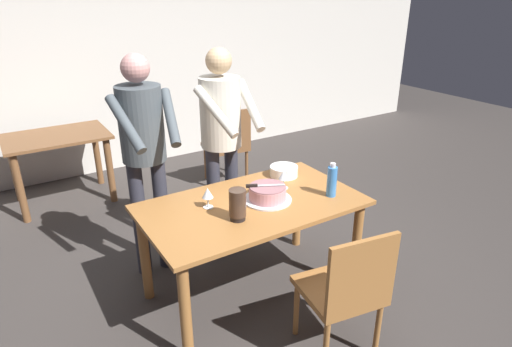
{
  "coord_description": "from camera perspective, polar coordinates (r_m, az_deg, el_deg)",
  "views": [
    {
      "loc": [
        -1.41,
        -2.3,
        2.13
      ],
      "look_at": [
        0.11,
        0.13,
        0.9
      ],
      "focal_mm": 30.72,
      "sensor_mm": 36.0,
      "label": 1
    }
  ],
  "objects": [
    {
      "name": "cake_on_platter",
      "position": [
        3.05,
        1.5,
        -2.65
      ],
      "size": [
        0.34,
        0.34,
        0.11
      ],
      "color": "silver",
      "rests_on": "main_dining_table"
    },
    {
      "name": "wine_glass_far",
      "position": [
        3.21,
        3.64,
        -0.25
      ],
      "size": [
        0.08,
        0.08,
        0.14
      ],
      "color": "silver",
      "rests_on": "main_dining_table"
    },
    {
      "name": "background_table",
      "position": [
        4.95,
        -24.34,
        2.78
      ],
      "size": [
        1.0,
        0.7,
        0.74
      ],
      "color": "brown",
      "rests_on": "ground_plane"
    },
    {
      "name": "ground_plane",
      "position": [
        3.44,
        -0.47,
        -15.05
      ],
      "size": [
        14.0,
        14.0,
        0.0
      ],
      "primitive_type": "plane",
      "color": "#383330"
    },
    {
      "name": "water_bottle",
      "position": [
        3.13,
        9.84,
        -0.97
      ],
      "size": [
        0.07,
        0.07,
        0.25
      ],
      "color": "#387AC6",
      "rests_on": "main_dining_table"
    },
    {
      "name": "plate_stack",
      "position": [
        3.45,
        3.65,
        0.32
      ],
      "size": [
        0.22,
        0.22,
        0.08
      ],
      "color": "white",
      "rests_on": "main_dining_table"
    },
    {
      "name": "background_chair_0",
      "position": [
        4.98,
        -3.68,
        3.93
      ],
      "size": [
        0.47,
        0.47,
        0.9
      ],
      "color": "brown",
      "rests_on": "ground_plane"
    },
    {
      "name": "wine_glass_near",
      "position": [
        2.95,
        -6.32,
        -2.62
      ],
      "size": [
        0.08,
        0.08,
        0.14
      ],
      "color": "silver",
      "rests_on": "main_dining_table"
    },
    {
      "name": "chair_near_side",
      "position": [
        2.71,
        11.67,
        -14.5
      ],
      "size": [
        0.51,
        0.51,
        0.9
      ],
      "color": "#9E6633",
      "rests_on": "ground_plane"
    },
    {
      "name": "person_cutting_cake",
      "position": [
        3.48,
        -4.5,
        5.51
      ],
      "size": [
        0.47,
        0.56,
        1.72
      ],
      "color": "#2D2D38",
      "rests_on": "ground_plane"
    },
    {
      "name": "hurricane_lamp",
      "position": [
        2.78,
        -2.42,
        -4.06
      ],
      "size": [
        0.11,
        0.11,
        0.21
      ],
      "color": "black",
      "rests_on": "main_dining_table"
    },
    {
      "name": "main_dining_table",
      "position": [
        3.09,
        -0.51,
        -5.74
      ],
      "size": [
        1.51,
        0.87,
        0.75
      ],
      "color": "#9E6633",
      "rests_on": "ground_plane"
    },
    {
      "name": "back_wall",
      "position": [
        5.6,
        -17.77,
        14.15
      ],
      "size": [
        10.0,
        0.12,
        2.7
      ],
      "primitive_type": "cube",
      "color": "beige",
      "rests_on": "ground_plane"
    },
    {
      "name": "person_standing_beside",
      "position": [
        3.28,
        -14.41,
        3.73
      ],
      "size": [
        0.47,
        0.55,
        1.72
      ],
      "color": "#2D2D38",
      "rests_on": "ground_plane"
    },
    {
      "name": "cake_knife",
      "position": [
        3.01,
        0.16,
        -1.6
      ],
      "size": [
        0.25,
        0.14,
        0.02
      ],
      "color": "silver",
      "rests_on": "cake_on_platter"
    }
  ]
}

